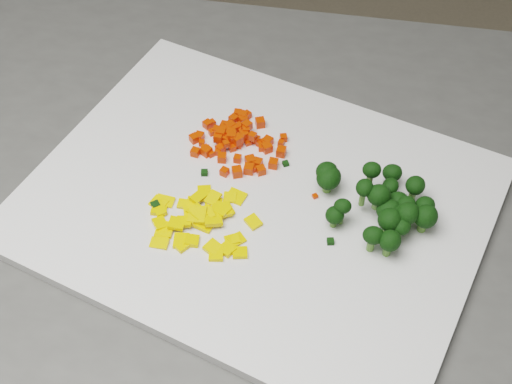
% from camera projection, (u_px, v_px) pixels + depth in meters
% --- Properties ---
extents(counter_block, '(1.11, 0.81, 0.90)m').
position_uv_depth(counter_block, '(231.00, 372.00, 1.17)').
color(counter_block, '#4D4D4A').
rests_on(counter_block, ground).
extents(cutting_board, '(0.58, 0.50, 0.01)m').
position_uv_depth(cutting_board, '(256.00, 201.00, 0.81)').
color(cutting_board, silver).
rests_on(cutting_board, counter_block).
extents(carrot_pile, '(0.11, 0.11, 0.03)m').
position_uv_depth(carrot_pile, '(238.00, 138.00, 0.85)').
color(carrot_pile, red).
rests_on(carrot_pile, cutting_board).
extents(pepper_pile, '(0.13, 0.13, 0.02)m').
position_uv_depth(pepper_pile, '(201.00, 215.00, 0.78)').
color(pepper_pile, yellow).
rests_on(pepper_pile, cutting_board).
extents(broccoli_pile, '(0.13, 0.13, 0.06)m').
position_uv_depth(broccoli_pile, '(368.00, 193.00, 0.77)').
color(broccoli_pile, black).
rests_on(broccoli_pile, cutting_board).
extents(carrot_cube_0, '(0.01, 0.01, 0.01)m').
position_uv_depth(carrot_cube_0, '(240.00, 144.00, 0.86)').
color(carrot_cube_0, red).
rests_on(carrot_cube_0, carrot_pile).
extents(carrot_cube_1, '(0.01, 0.01, 0.01)m').
position_uv_depth(carrot_cube_1, '(268.00, 142.00, 0.86)').
color(carrot_cube_1, red).
rests_on(carrot_cube_1, carrot_pile).
extents(carrot_cube_2, '(0.01, 0.01, 0.01)m').
position_uv_depth(carrot_cube_2, '(230.00, 142.00, 0.86)').
color(carrot_cube_2, red).
rests_on(carrot_cube_2, carrot_pile).
extents(carrot_cube_3, '(0.01, 0.01, 0.01)m').
position_uv_depth(carrot_cube_3, '(243.00, 116.00, 0.89)').
color(carrot_cube_3, red).
rests_on(carrot_cube_3, carrot_pile).
extents(carrot_cube_4, '(0.01, 0.01, 0.01)m').
position_uv_depth(carrot_cube_4, '(249.00, 169.00, 0.83)').
color(carrot_cube_4, red).
rests_on(carrot_cube_4, carrot_pile).
extents(carrot_cube_5, '(0.01, 0.01, 0.01)m').
position_uv_depth(carrot_cube_5, '(222.00, 158.00, 0.84)').
color(carrot_cube_5, red).
rests_on(carrot_cube_5, carrot_pile).
extents(carrot_cube_6, '(0.01, 0.01, 0.01)m').
position_uv_depth(carrot_cube_6, '(226.00, 139.00, 0.85)').
color(carrot_cube_6, red).
rests_on(carrot_cube_6, carrot_pile).
extents(carrot_cube_7, '(0.01, 0.01, 0.01)m').
position_uv_depth(carrot_cube_7, '(225.00, 142.00, 0.86)').
color(carrot_cube_7, red).
rests_on(carrot_cube_7, carrot_pile).
extents(carrot_cube_8, '(0.01, 0.01, 0.01)m').
position_uv_depth(carrot_cube_8, '(282.00, 153.00, 0.85)').
color(carrot_cube_8, red).
rests_on(carrot_cube_8, carrot_pile).
extents(carrot_cube_9, '(0.01, 0.01, 0.01)m').
position_uv_depth(carrot_cube_9, '(238.00, 159.00, 0.84)').
color(carrot_cube_9, red).
rests_on(carrot_cube_9, carrot_pile).
extents(carrot_cube_10, '(0.01, 0.01, 0.01)m').
position_uv_depth(carrot_cube_10, '(226.00, 144.00, 0.85)').
color(carrot_cube_10, red).
rests_on(carrot_cube_10, carrot_pile).
extents(carrot_cube_11, '(0.01, 0.01, 0.01)m').
position_uv_depth(carrot_cube_11, '(265.00, 143.00, 0.86)').
color(carrot_cube_11, red).
rests_on(carrot_cube_11, carrot_pile).
extents(carrot_cube_12, '(0.01, 0.01, 0.01)m').
position_uv_depth(carrot_cube_12, '(239.00, 139.00, 0.85)').
color(carrot_cube_12, red).
rests_on(carrot_cube_12, carrot_pile).
extents(carrot_cube_13, '(0.01, 0.01, 0.01)m').
position_uv_depth(carrot_cube_13, '(234.00, 128.00, 0.88)').
color(carrot_cube_13, red).
rests_on(carrot_cube_13, carrot_pile).
extents(carrot_cube_14, '(0.01, 0.01, 0.01)m').
position_uv_depth(carrot_cube_14, '(260.00, 143.00, 0.86)').
color(carrot_cube_14, red).
rests_on(carrot_cube_14, carrot_pile).
extents(carrot_cube_15, '(0.01, 0.01, 0.01)m').
position_uv_depth(carrot_cube_15, '(281.00, 152.00, 0.85)').
color(carrot_cube_15, red).
rests_on(carrot_cube_15, carrot_pile).
extents(carrot_cube_16, '(0.01, 0.01, 0.01)m').
position_uv_depth(carrot_cube_16, '(220.00, 149.00, 0.85)').
color(carrot_cube_16, red).
rests_on(carrot_cube_16, carrot_pile).
extents(carrot_cube_17, '(0.01, 0.01, 0.01)m').
position_uv_depth(carrot_cube_17, '(227.00, 127.00, 0.88)').
color(carrot_cube_17, red).
rests_on(carrot_cube_17, carrot_pile).
extents(carrot_cube_18, '(0.01, 0.01, 0.01)m').
position_uv_depth(carrot_cube_18, '(241.00, 131.00, 0.87)').
color(carrot_cube_18, red).
rests_on(carrot_cube_18, carrot_pile).
extents(carrot_cube_19, '(0.01, 0.01, 0.01)m').
position_uv_depth(carrot_cube_19, '(232.00, 136.00, 0.85)').
color(carrot_cube_19, red).
rests_on(carrot_cube_19, carrot_pile).
extents(carrot_cube_20, '(0.01, 0.01, 0.01)m').
position_uv_depth(carrot_cube_20, '(199.00, 137.00, 0.86)').
color(carrot_cube_20, red).
rests_on(carrot_cube_20, carrot_pile).
extents(carrot_cube_21, '(0.01, 0.01, 0.01)m').
position_uv_depth(carrot_cube_21, '(194.00, 138.00, 0.86)').
color(carrot_cube_21, red).
rests_on(carrot_cube_21, carrot_pile).
extents(carrot_cube_22, '(0.01, 0.01, 0.01)m').
position_uv_depth(carrot_cube_22, '(238.00, 144.00, 0.86)').
color(carrot_cube_22, red).
rests_on(carrot_cube_22, carrot_pile).
extents(carrot_cube_23, '(0.01, 0.01, 0.01)m').
position_uv_depth(carrot_cube_23, '(238.00, 114.00, 0.89)').
color(carrot_cube_23, red).
rests_on(carrot_cube_23, carrot_pile).
extents(carrot_cube_24, '(0.02, 0.02, 0.01)m').
position_uv_depth(carrot_cube_24, '(238.00, 140.00, 0.85)').
color(carrot_cube_24, red).
rests_on(carrot_cube_24, carrot_pile).
extents(carrot_cube_25, '(0.01, 0.01, 0.01)m').
position_uv_depth(carrot_cube_25, '(195.00, 152.00, 0.85)').
color(carrot_cube_25, red).
rests_on(carrot_cube_25, carrot_pile).
extents(carrot_cube_26, '(0.01, 0.01, 0.01)m').
position_uv_depth(carrot_cube_26, '(233.00, 139.00, 0.85)').
color(carrot_cube_26, red).
rests_on(carrot_cube_26, carrot_pile).
extents(carrot_cube_27, '(0.01, 0.01, 0.01)m').
position_uv_depth(carrot_cube_27, '(223.00, 126.00, 0.88)').
color(carrot_cube_27, red).
rests_on(carrot_cube_27, carrot_pile).
extents(carrot_cube_28, '(0.01, 0.01, 0.01)m').
position_uv_depth(carrot_cube_28, '(212.00, 132.00, 0.87)').
color(carrot_cube_28, red).
rests_on(carrot_cube_28, carrot_pile).
extents(carrot_cube_29, '(0.01, 0.01, 0.01)m').
position_uv_depth(carrot_cube_29, '(260.00, 123.00, 0.88)').
color(carrot_cube_29, red).
rests_on(carrot_cube_29, carrot_pile).
extents(carrot_cube_30, '(0.01, 0.01, 0.01)m').
position_uv_depth(carrot_cube_30, '(206.00, 151.00, 0.85)').
color(carrot_cube_30, red).
rests_on(carrot_cube_30, carrot_pile).
extents(carrot_cube_31, '(0.01, 0.01, 0.01)m').
position_uv_depth(carrot_cube_31, '(262.00, 148.00, 0.85)').
color(carrot_cube_31, red).
rests_on(carrot_cube_31, carrot_pile).
extents(carrot_cube_32, '(0.01, 0.01, 0.01)m').
position_uv_depth(carrot_cube_32, '(218.00, 137.00, 0.85)').
color(carrot_cube_32, red).
rests_on(carrot_cube_32, carrot_pile).
extents(carrot_cube_33, '(0.01, 0.01, 0.01)m').
position_uv_depth(carrot_cube_33, '(267.00, 148.00, 0.85)').
color(carrot_cube_33, red).
rests_on(carrot_cube_33, carrot_pile).
extents(carrot_cube_34, '(0.01, 0.01, 0.01)m').
position_uv_depth(carrot_cube_34, '(252.00, 168.00, 0.83)').
color(carrot_cube_34, red).
rests_on(carrot_cube_34, carrot_pile).
extents(carrot_cube_35, '(0.01, 0.01, 0.01)m').
position_uv_depth(carrot_cube_35, '(233.00, 129.00, 0.87)').
color(carrot_cube_35, red).
rests_on(carrot_cube_35, carrot_pile).
extents(carrot_cube_36, '(0.01, 0.01, 0.01)m').
position_uv_depth(carrot_cube_36, '(221.00, 133.00, 0.85)').
color(carrot_cube_36, red).
rests_on(carrot_cube_36, carrot_pile).
extents(carrot_cube_37, '(0.01, 0.01, 0.01)m').
position_uv_depth(carrot_cube_37, '(224.00, 125.00, 0.88)').
color(carrot_cube_37, red).
rests_on(carrot_cube_37, carrot_pile).
extents(carrot_cube_38, '(0.01, 0.01, 0.01)m').
position_uv_depth(carrot_cube_38, '(226.00, 138.00, 0.86)').
color(carrot_cube_38, red).
rests_on(carrot_cube_38, carrot_pile).
extents(carrot_cube_39, '(0.01, 0.01, 0.01)m').
position_uv_depth(carrot_cube_39, '(234.00, 119.00, 0.88)').
color(carrot_cube_39, red).
rests_on(carrot_cube_39, carrot_pile).
extents(carrot_cube_40, '(0.02, 0.02, 0.01)m').
position_uv_depth(carrot_cube_40, '(250.00, 161.00, 0.84)').
color(carrot_cube_40, red).
rests_on(carrot_cube_40, carrot_pile).
extents(carrot_cube_41, '(0.01, 0.01, 0.01)m').
position_uv_depth(carrot_cube_41, '(256.00, 140.00, 0.86)').
color(carrot_cube_41, red).
rests_on(carrot_cube_41, carrot_pile).
extents(carrot_cube_42, '(0.01, 0.01, 0.01)m').
position_uv_depth(carrot_cube_42, '(207.00, 124.00, 0.88)').
color(carrot_cube_42, red).
rests_on(carrot_cube_42, carrot_pile).
extents(carrot_cube_43, '(0.01, 0.01, 0.01)m').
position_uv_depth(carrot_cube_43, '(247.00, 126.00, 0.86)').
color(carrot_cube_43, red).
rests_on(carrot_cube_43, carrot_pile).
extents(carrot_cube_44, '(0.01, 0.01, 0.01)m').
position_uv_depth(carrot_cube_44, '(224.00, 131.00, 0.87)').
color(carrot_cube_44, red).
rests_on(carrot_cube_44, carrot_pile).
extents(carrot_cube_45, '(0.01, 0.01, 0.01)m').
position_uv_depth(carrot_cube_45, '(273.00, 164.00, 0.84)').
color(carrot_cube_45, red).
rests_on(carrot_cube_45, carrot_pile).
extents(carrot_cube_46, '(0.01, 0.01, 0.01)m').
position_uv_depth(carrot_cube_46, '(202.00, 143.00, 0.86)').
color(carrot_cube_46, red).
rests_on(carrot_cube_46, carrot_pile).
extents(carrot_cube_47, '(0.01, 0.01, 0.01)m').
position_uv_depth(carrot_cube_47, '(232.00, 148.00, 0.85)').
color(carrot_cube_47, red).
rests_on(carrot_cube_47, carrot_pile).
extents(carrot_cube_48, '(0.02, 0.02, 0.01)m').
position_uv_depth(carrot_cube_48, '(230.00, 126.00, 0.88)').
color(carrot_cube_48, red).
rests_on(carrot_cube_48, carrot_pile).
extents(carrot_cube_49, '(0.01, 0.01, 0.01)m').
position_uv_depth(carrot_cube_49, '(246.00, 130.00, 0.86)').
color(carrot_cube_49, red).
rests_on(carrot_cube_49, carrot_pile).
extents(carrot_cube_50, '(0.01, 0.01, 0.01)m').
position_uv_depth(carrot_cube_50, '(217.00, 130.00, 0.87)').
color(carrot_cube_50, red).
rests_on(carrot_cube_50, carrot_pile).
extents(carrot_cube_51, '(0.01, 0.01, 0.01)m').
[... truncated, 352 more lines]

